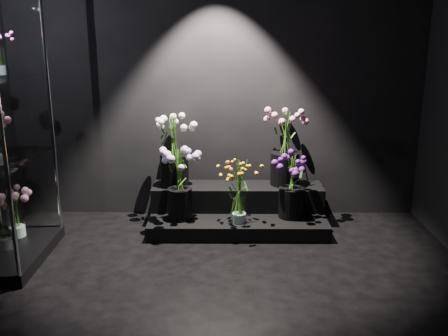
{
  "coord_description": "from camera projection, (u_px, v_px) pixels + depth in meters",
  "views": [
    {
      "loc": [
        0.1,
        -2.85,
        1.82
      ],
      "look_at": [
        0.07,
        1.2,
        0.7
      ],
      "focal_mm": 40.0,
      "sensor_mm": 36.0,
      "label": 1
    }
  ],
  "objects": [
    {
      "name": "floor",
      "position": [
        211.0,
        321.0,
        3.23
      ],
      "size": [
        4.0,
        4.0,
        0.0
      ],
      "primitive_type": "plane",
      "color": "black",
      "rests_on": "ground"
    },
    {
      "name": "bouquet_pink_roses",
      "position": [
        286.0,
        143.0,
        4.76
      ],
      "size": [
        0.49,
        0.49,
        0.75
      ],
      "rotation": [
        0.0,
        0.0,
        -0.37
      ],
      "color": "black",
      "rests_on": "display_riser"
    },
    {
      "name": "bouquet_lilac",
      "position": [
        179.0,
        179.0,
        4.51
      ],
      "size": [
        0.43,
        0.43,
        0.67
      ],
      "rotation": [
        0.0,
        0.0,
        0.31
      ],
      "color": "black",
      "rests_on": "display_riser"
    },
    {
      "name": "bouquet_purple",
      "position": [
        292.0,
        183.0,
        4.57
      ],
      "size": [
        0.37,
        0.37,
        0.58
      ],
      "rotation": [
        0.0,
        0.0,
        0.18
      ],
      "color": "black",
      "rests_on": "display_riser"
    },
    {
      "name": "display_riser",
      "position": [
        238.0,
        210.0,
        4.8
      ],
      "size": [
        1.65,
        0.73,
        0.37
      ],
      "color": "black",
      "rests_on": "floor"
    },
    {
      "name": "bouquet_case_base_pink",
      "position": [
        15.0,
        211.0,
        4.24
      ],
      "size": [
        0.39,
        0.39,
        0.43
      ],
      "rotation": [
        0.0,
        0.0,
        -0.38
      ],
      "color": "white",
      "rests_on": "display_case"
    },
    {
      "name": "bouquet_cream_roses",
      "position": [
        174.0,
        145.0,
        4.72
      ],
      "size": [
        0.48,
        0.48,
        0.7
      ],
      "rotation": [
        0.0,
        0.0,
        0.24
      ],
      "color": "black",
      "rests_on": "display_riser"
    },
    {
      "name": "wall_front",
      "position": [
        173.0,
        263.0,
        0.93
      ],
      "size": [
        4.0,
        0.0,
        4.0
      ],
      "primitive_type": "plane",
      "rotation": [
        -1.57,
        0.0,
        0.0
      ],
      "color": "black",
      "rests_on": "floor"
    },
    {
      "name": "wall_back",
      "position": [
        217.0,
        75.0,
        4.78
      ],
      "size": [
        4.0,
        0.0,
        4.0
      ],
      "primitive_type": "plane",
      "rotation": [
        1.57,
        0.0,
        0.0
      ],
      "color": "black",
      "rests_on": "floor"
    },
    {
      "name": "bouquet_orange_bells",
      "position": [
        239.0,
        191.0,
        4.45
      ],
      "size": [
        0.29,
        0.29,
        0.57
      ],
      "rotation": [
        0.0,
        0.0,
        0.05
      ],
      "color": "white",
      "rests_on": "display_riser"
    }
  ]
}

